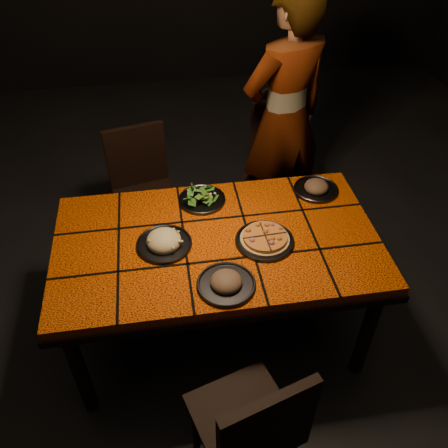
{
  "coord_description": "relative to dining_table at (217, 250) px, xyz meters",
  "views": [
    {
      "loc": [
        -0.23,
        -1.69,
        2.35
      ],
      "look_at": [
        0.04,
        0.03,
        0.82
      ],
      "focal_mm": 38.0,
      "sensor_mm": 36.0,
      "label": 1
    }
  ],
  "objects": [
    {
      "name": "room_shell",
      "position": [
        0.0,
        0.0,
        0.83
      ],
      "size": [
        6.04,
        7.04,
        3.08
      ],
      "color": "black",
      "rests_on": "ground"
    },
    {
      "name": "dining_table",
      "position": [
        0.0,
        0.0,
        0.0
      ],
      "size": [
        1.62,
        0.92,
        0.75
      ],
      "color": "#E95107",
      "rests_on": "ground"
    },
    {
      "name": "chair_near",
      "position": [
        0.02,
        -0.84,
        -0.17
      ],
      "size": [
        0.49,
        0.49,
        0.87
      ],
      "rotation": [
        0.0,
        0.0,
        3.44
      ],
      "color": "black",
      "rests_on": "ground"
    },
    {
      "name": "chair_far_left",
      "position": [
        -0.37,
        0.87,
        -0.18
      ],
      "size": [
        0.47,
        0.47,
        0.86
      ],
      "rotation": [
        0.0,
        0.0,
        0.22
      ],
      "color": "black",
      "rests_on": "ground"
    },
    {
      "name": "chair_far_right",
      "position": [
        0.55,
        1.02,
        -0.18
      ],
      "size": [
        0.5,
        0.5,
        0.86
      ],
      "rotation": [
        0.0,
        0.0,
        -0.38
      ],
      "color": "black",
      "rests_on": "ground"
    },
    {
      "name": "diner",
      "position": [
        0.57,
        0.93,
        0.18
      ],
      "size": [
        0.73,
        0.61,
        1.71
      ],
      "primitive_type": "imported",
      "rotation": [
        0.0,
        0.0,
        3.52
      ],
      "color": "brown",
      "rests_on": "ground"
    },
    {
      "name": "plate_pizza",
      "position": [
        0.23,
        -0.06,
        0.1
      ],
      "size": [
        0.29,
        0.29,
        0.04
      ],
      "color": "#343439",
      "rests_on": "dining_table"
    },
    {
      "name": "plate_pasta",
      "position": [
        -0.26,
        -0.01,
        0.1
      ],
      "size": [
        0.27,
        0.27,
        0.09
      ],
      "color": "#343439",
      "rests_on": "dining_table"
    },
    {
      "name": "plate_salad",
      "position": [
        -0.04,
        0.31,
        0.1
      ],
      "size": [
        0.26,
        0.26,
        0.07
      ],
      "color": "#343439",
      "rests_on": "dining_table"
    },
    {
      "name": "plate_mushroom_a",
      "position": [
        -0.0,
        -0.31,
        0.1
      ],
      "size": [
        0.27,
        0.27,
        0.09
      ],
      "color": "#343439",
      "rests_on": "dining_table"
    },
    {
      "name": "plate_mushroom_b",
      "position": [
        0.6,
        0.3,
        0.1
      ],
      "size": [
        0.25,
        0.25,
        0.08
      ],
      "color": "#343439",
      "rests_on": "dining_table"
    }
  ]
}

